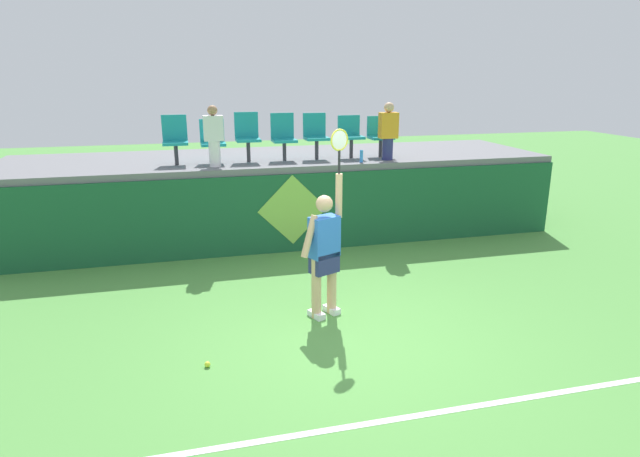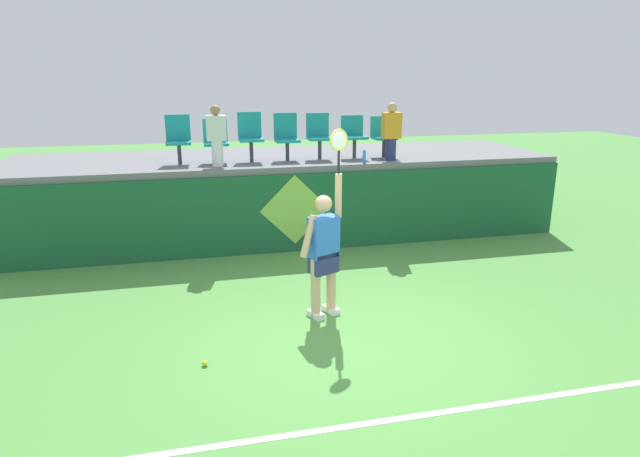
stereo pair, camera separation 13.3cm
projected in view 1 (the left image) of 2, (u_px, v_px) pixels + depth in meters
ground_plane at (350, 339)px, 6.62m from camera, size 40.00×40.00×0.00m
court_back_wall at (292, 212)px, 9.73m from camera, size 10.54×0.20×1.43m
spectator_platform at (278, 159)px, 10.76m from camera, size 10.54×2.77×0.12m
court_baseline_stripe at (402, 418)px, 5.10m from camera, size 9.49×0.08×0.01m
tennis_player at (325, 249)px, 7.02m from camera, size 0.71×0.39×2.48m
tennis_ball at (207, 364)px, 5.98m from camera, size 0.07×0.07×0.07m
water_bottle at (361, 156)px, 9.93m from camera, size 0.06×0.06×0.23m
stadium_chair_0 at (175, 138)px, 9.63m from camera, size 0.44×0.42×0.87m
stadium_chair_1 at (213, 139)px, 9.80m from camera, size 0.44×0.42×0.79m
stadium_chair_2 at (247, 135)px, 9.93m from camera, size 0.44×0.42×0.90m
stadium_chair_3 at (283, 135)px, 10.10m from camera, size 0.44×0.42×0.87m
stadium_chair_4 at (316, 134)px, 10.24m from camera, size 0.44×0.42×0.86m
stadium_chair_5 at (350, 134)px, 10.40m from camera, size 0.44×0.42×0.80m
stadium_chair_6 at (380, 134)px, 10.55m from camera, size 0.44×0.42×0.78m
spectator_0 at (214, 135)px, 9.38m from camera, size 0.34×0.20×1.06m
spectator_1 at (388, 130)px, 10.09m from camera, size 0.34×0.20×1.07m
wall_signage_mount at (293, 251)px, 9.83m from camera, size 1.27×0.01×1.42m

